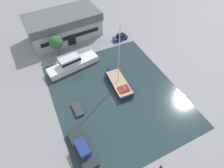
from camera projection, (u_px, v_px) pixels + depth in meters
name	position (u px, v px, depth m)	size (l,w,h in m)	color
ground_plane	(117.00, 94.00, 38.90)	(440.00, 440.00, 0.00)	gray
water_canal	(117.00, 94.00, 38.89)	(26.71, 31.20, 0.01)	#23383D
warehouse_building	(64.00, 25.00, 50.76)	(21.31, 12.22, 7.01)	#99A8B2
quay_tree_near_building	(56.00, 42.00, 44.63)	(3.51, 3.51, 5.80)	brown
parked_car	(120.00, 37.00, 51.59)	(4.37, 1.92, 1.69)	navy
sailboat_moored	(119.00, 83.00, 39.92)	(3.80, 9.71, 15.33)	#19234C
motor_cruiser	(72.00, 64.00, 43.30)	(13.37, 5.44, 3.65)	white
small_dinghy	(78.00, 109.00, 36.03)	(1.84, 3.70, 0.54)	#19234C
cabin_boat	(82.00, 148.00, 30.17)	(3.34, 8.22, 2.53)	#23282D
mooring_bollard	(161.00, 167.00, 28.66)	(0.38, 0.38, 0.74)	black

